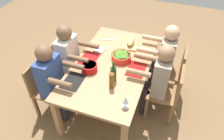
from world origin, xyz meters
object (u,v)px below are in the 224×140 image
(dining_table, at_px, (112,68))
(chair_far_left, at_px, (174,69))
(diner_near_center, at_px, (71,57))
(bread_loaf, at_px, (131,40))
(chair_near_center, at_px, (62,65))
(diner_near_right, at_px, (53,78))
(diner_far_center, at_px, (158,77))
(cutting_board, at_px, (131,43))
(wine_bottle, at_px, (113,74))
(beer_bottle, at_px, (112,81))
(napkin_stack, at_px, (99,50))
(chair_far_center, at_px, (169,92))
(serving_bowl_greens, at_px, (89,67))
(wine_glass, at_px, (126,100))
(serving_bowl_salad, at_px, (121,57))
(diner_far_left, at_px, (164,56))
(chair_near_right, at_px, (44,86))

(dining_table, relative_size, chair_far_left, 2.07)
(diner_near_center, height_order, bread_loaf, diner_near_center)
(chair_far_left, height_order, chair_near_center, same)
(diner_near_right, height_order, diner_far_center, same)
(dining_table, height_order, cutting_board, cutting_board)
(chair_far_left, distance_m, wine_bottle, 1.11)
(diner_far_center, relative_size, diner_near_center, 1.00)
(beer_bottle, distance_m, napkin_stack, 0.78)
(chair_far_center, distance_m, serving_bowl_greens, 1.13)
(wine_glass, bearing_deg, serving_bowl_salad, -159.18)
(chair_far_center, distance_m, bread_loaf, 0.97)
(cutting_board, bearing_deg, bread_loaf, 0.00)
(diner_near_right, bearing_deg, bread_loaf, 144.53)
(wine_glass, bearing_deg, diner_far_left, 167.41)
(chair_far_left, bearing_deg, bread_loaf, -96.18)
(chair_far_left, xyz_separation_m, serving_bowl_greens, (0.70, -1.06, 0.31))
(chair_near_right, xyz_separation_m, chair_far_center, (-0.48, 1.65, 0.00))
(chair_far_center, bearing_deg, serving_bowl_salad, -100.02)
(diner_far_center, xyz_separation_m, napkin_stack, (-0.23, -0.92, 0.05))
(diner_far_left, relative_size, wine_glass, 7.23)
(chair_far_center, relative_size, diner_near_center, 0.71)
(diner_far_left, distance_m, diner_far_center, 0.48)
(chair_near_right, xyz_separation_m, beer_bottle, (-0.07, 0.97, 0.37))
(diner_near_right, bearing_deg, diner_far_left, 127.04)
(chair_far_center, height_order, napkin_stack, chair_far_center)
(diner_far_left, xyz_separation_m, napkin_stack, (0.25, -0.92, 0.05))
(chair_near_right, xyz_separation_m, diner_far_center, (-0.48, 1.46, 0.21))
(diner_near_right, relative_size, chair_near_center, 1.41)
(wine_glass, height_order, napkin_stack, wine_glass)
(chair_near_right, height_order, diner_far_left, diner_far_left)
(diner_near_center, distance_m, cutting_board, 0.93)
(bread_loaf, bearing_deg, dining_table, -10.48)
(bread_loaf, distance_m, beer_bottle, 0.98)
(bread_loaf, bearing_deg, diner_far_left, 81.73)
(serving_bowl_salad, relative_size, napkin_stack, 1.95)
(diner_far_center, xyz_separation_m, bread_loaf, (-0.56, -0.54, 0.11))
(chair_near_center, relative_size, serving_bowl_greens, 4.06)
(diner_near_center, bearing_deg, serving_bowl_greens, 61.49)
(chair_near_center, distance_m, napkin_stack, 0.65)
(chair_near_right, height_order, chair_far_center, same)
(wine_bottle, bearing_deg, beer_bottle, 9.51)
(serving_bowl_salad, height_order, napkin_stack, serving_bowl_salad)
(diner_far_center, xyz_separation_m, diner_near_center, (0.00, -1.28, 0.00))
(napkin_stack, bearing_deg, diner_far_left, 105.43)
(diner_far_left, height_order, serving_bowl_salad, diner_far_left)
(chair_near_center, xyz_separation_m, serving_bowl_greens, (0.22, 0.59, 0.31))
(diner_far_center, relative_size, cutting_board, 3.00)
(chair_near_right, xyz_separation_m, bread_loaf, (-1.04, 0.93, 0.32))
(chair_near_center, distance_m, bread_loaf, 1.13)
(serving_bowl_salad, height_order, beer_bottle, beer_bottle)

